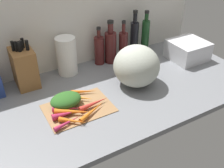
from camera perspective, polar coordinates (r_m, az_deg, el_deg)
The scene contains 23 objects.
ground_plane at distance 147.17cm, azimuth -0.62°, elevation -1.90°, with size 170.00×80.00×3.00cm, color slate.
wall_back at distance 164.04cm, azimuth -7.49°, elevation 14.03°, with size 170.00×3.00×60.00cm, color silver.
cutting_board at distance 134.24cm, azimuth -7.27°, elevation -5.16°, with size 33.41×23.70×0.80cm, color #997047.
carrot_0 at distance 129.06cm, azimuth -4.31°, elevation -5.86°, with size 2.37×2.37×17.50cm, color orange.
carrot_1 at distance 133.50cm, azimuth -3.92°, elevation -4.21°, with size 2.77×2.77×16.83cm, color red.
carrot_2 at distance 138.38cm, azimuth -7.49°, elevation -2.96°, with size 2.61×2.61×16.52cm, color orange.
carrot_3 at distance 124.55cm, azimuth -8.55°, elevation -7.90°, with size 2.37×2.37×13.14cm, color orange.
carrot_4 at distance 129.08cm, azimuth -8.48°, elevation -5.95°, with size 3.19×3.19×17.56cm, color orange.
carrot_5 at distance 143.13cm, azimuth -6.05°, elevation -1.61°, with size 2.11×2.11×13.77cm, color orange.
carrot_6 at distance 131.50cm, azimuth -9.83°, elevation -5.29°, with size 3.07×3.07×13.58cm, color #B2264C.
carrot_7 at distance 134.56cm, azimuth -9.45°, elevation -4.51°, with size 2.04×2.04×15.69cm, color #B2264C.
carrot_8 at distance 124.11cm, azimuth -9.63°, elevation -8.27°, with size 2.15×2.15×13.80cm, color #B2264C.
carrot_9 at distance 128.12cm, azimuth -10.37°, elevation -6.51°, with size 3.21×3.21×11.41cm, color #B2264C.
carrot_greens_pile at distance 134.15cm, azimuth -9.95°, elevation -3.45°, with size 15.82×12.17×6.69cm, color #2D6023.
winter_squash at distance 146.70cm, azimuth 5.32°, elevation 3.91°, with size 25.85×25.82×23.39cm, color #B2B7A8.
knife_block at distance 153.90cm, azimuth -18.47°, elevation 3.47°, with size 11.61×17.10×27.17cm.
paper_towel_roll at distance 159.43cm, azimuth -9.78°, elevation 6.01°, with size 11.91×11.91×23.06cm, color white.
bottle_0 at distance 169.14cm, azimuth -2.79°, elevation 7.42°, with size 6.39×6.39×24.73cm.
bottle_1 at distance 169.94cm, azimuth -0.32°, elevation 8.19°, with size 7.42×7.42×28.14cm.
bottle_2 at distance 173.17cm, azimuth 2.44°, elevation 8.31°, with size 5.83×5.83×26.98cm.
bottle_3 at distance 178.74cm, azimuth 4.82°, elevation 9.96°, with size 5.49×5.49×31.30cm.
bottle_4 at distance 183.04cm, azimuth 7.20°, elevation 10.29°, with size 5.30×5.30×30.00cm.
dish_rack at distance 183.49cm, azimuth 16.04°, elevation 7.05°, with size 22.89×22.16×12.30cm, color silver.
Camera 1 is at (-58.47, -105.27, 83.10)cm, focal length 42.25 mm.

